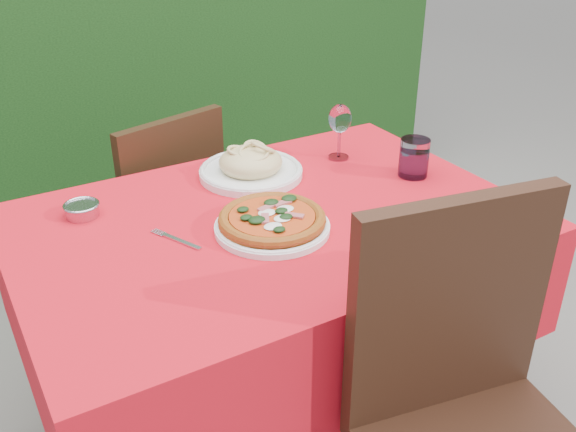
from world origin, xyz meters
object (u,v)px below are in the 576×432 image
water_glass (414,160)px  wine_glass (340,121)px  chair_near (470,408)px  pasta_plate (251,166)px  chair_far (162,215)px  pizza_plate (272,221)px  fork (181,241)px  steel_ramekin (82,210)px

water_glass → wine_glass: 0.25m
chair_near → pasta_plate: bearing=103.0°
chair_near → chair_far: size_ratio=1.15×
pizza_plate → pasta_plate: 0.32m
pizza_plate → water_glass: bearing=8.6°
pasta_plate → fork: 0.40m
chair_near → fork: bearing=130.5°
water_glass → wine_glass: wine_glass is taller
chair_near → pizza_plate: (-0.14, 0.55, 0.21)m
pasta_plate → water_glass: size_ratio=2.68×
pasta_plate → steel_ramekin: bearing=-179.8°
chair_near → chair_far: (-0.20, 1.24, -0.08)m
wine_glass → fork: wine_glass is taller
pizza_plate → pasta_plate: bearing=71.7°
water_glass → wine_glass: size_ratio=0.65×
chair_far → pasta_plate: (0.15, -0.38, 0.29)m
pizza_plate → wine_glass: wine_glass is taller
chair_far → wine_glass: bearing=123.8°
chair_far → steel_ramekin: (-0.33, -0.38, 0.27)m
chair_far → water_glass: size_ratio=7.77×
steel_ramekin → pasta_plate: bearing=0.2°
chair_near → chair_far: 1.26m
pasta_plate → steel_ramekin: pasta_plate is taller
chair_far → wine_glass: (0.44, -0.40, 0.38)m
chair_near → chair_far: bearing=109.2°
chair_far → water_glass: (0.55, -0.61, 0.31)m
pasta_plate → fork: pasta_plate is taller
chair_far → steel_ramekin: size_ratio=10.28×
steel_ramekin → fork: bearing=-56.4°
chair_near → pasta_plate: size_ratio=3.34×
pizza_plate → pasta_plate: pasta_plate is taller
fork → steel_ramekin: 0.30m
pizza_plate → pasta_plate: size_ratio=0.97×
chair_far → pasta_plate: chair_far is taller
wine_glass → fork: (-0.60, -0.23, -0.12)m
chair_far → pizza_plate: chair_far is taller
chair_near → pizza_plate: 0.61m
chair_far → pasta_plate: bearing=97.8°
chair_near → steel_ramekin: 1.02m
chair_far → water_glass: bearing=117.9°
chair_near → pizza_plate: size_ratio=3.46×
chair_far → pasta_plate: size_ratio=2.90×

